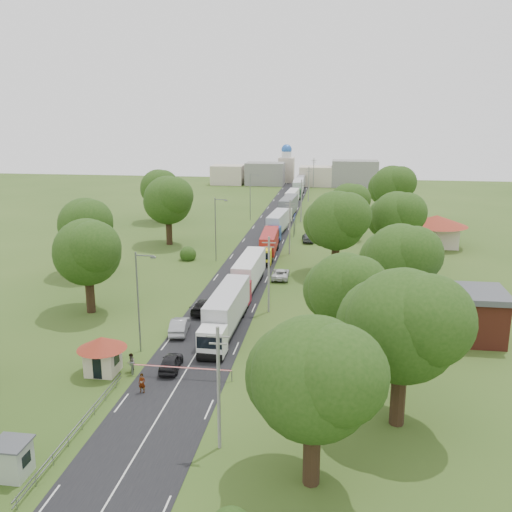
% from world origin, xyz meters
% --- Properties ---
extents(ground, '(260.00, 260.00, 0.00)m').
position_xyz_m(ground, '(0.00, 0.00, 0.00)').
color(ground, '#314E1A').
rests_on(ground, ground).
extents(road, '(8.00, 200.00, 0.04)m').
position_xyz_m(road, '(0.00, 20.00, 0.00)').
color(road, black).
rests_on(road, ground).
extents(boom_barrier, '(9.22, 0.35, 1.18)m').
position_xyz_m(boom_barrier, '(-1.36, -25.00, 0.89)').
color(boom_barrier, slate).
rests_on(boom_barrier, ground).
extents(guard_booth, '(4.40, 4.40, 3.45)m').
position_xyz_m(guard_booth, '(-7.20, -25.00, 2.16)').
color(guard_booth, beige).
rests_on(guard_booth, ground).
extents(kiosk, '(2.30, 2.30, 2.41)m').
position_xyz_m(kiosk, '(-7.00, -40.00, 1.23)').
color(kiosk, '#99A593').
rests_on(kiosk, ground).
extents(guard_rail, '(0.10, 17.00, 1.70)m').
position_xyz_m(guard_rail, '(-5.00, -35.00, 0.00)').
color(guard_rail, slate).
rests_on(guard_rail, ground).
extents(info_sign, '(0.12, 3.10, 4.10)m').
position_xyz_m(info_sign, '(5.20, 35.00, 3.00)').
color(info_sign, slate).
rests_on(info_sign, ground).
extents(pole_0, '(1.60, 0.24, 9.00)m').
position_xyz_m(pole_0, '(5.50, -35.00, 4.68)').
color(pole_0, gray).
rests_on(pole_0, ground).
extents(pole_1, '(1.60, 0.24, 9.00)m').
position_xyz_m(pole_1, '(5.50, -7.00, 4.68)').
color(pole_1, gray).
rests_on(pole_1, ground).
extents(pole_2, '(1.60, 0.24, 9.00)m').
position_xyz_m(pole_2, '(5.50, 21.00, 4.68)').
color(pole_2, gray).
rests_on(pole_2, ground).
extents(pole_3, '(1.60, 0.24, 9.00)m').
position_xyz_m(pole_3, '(5.50, 49.00, 4.68)').
color(pole_3, gray).
rests_on(pole_3, ground).
extents(pole_4, '(1.60, 0.24, 9.00)m').
position_xyz_m(pole_4, '(5.50, 77.00, 4.68)').
color(pole_4, gray).
rests_on(pole_4, ground).
extents(pole_5, '(1.60, 0.24, 9.00)m').
position_xyz_m(pole_5, '(5.50, 105.00, 4.68)').
color(pole_5, gray).
rests_on(pole_5, ground).
extents(lamp_0, '(2.03, 0.22, 10.00)m').
position_xyz_m(lamp_0, '(-5.35, -20.00, 5.55)').
color(lamp_0, slate).
rests_on(lamp_0, ground).
extents(lamp_1, '(2.03, 0.22, 10.00)m').
position_xyz_m(lamp_1, '(-5.35, 15.00, 5.55)').
color(lamp_1, slate).
rests_on(lamp_1, ground).
extents(lamp_2, '(2.03, 0.22, 10.00)m').
position_xyz_m(lamp_2, '(-5.35, 50.00, 5.55)').
color(lamp_2, slate).
rests_on(lamp_2, ground).
extents(tree_0, '(8.80, 8.80, 11.07)m').
position_xyz_m(tree_0, '(11.99, -37.84, 7.22)').
color(tree_0, '#382616').
rests_on(tree_0, ground).
extents(tree_1, '(9.60, 9.60, 12.05)m').
position_xyz_m(tree_1, '(17.99, -29.83, 7.85)').
color(tree_1, '#382616').
rests_on(tree_1, ground).
extents(tree_2, '(8.00, 8.00, 10.10)m').
position_xyz_m(tree_2, '(13.99, -17.86, 6.60)').
color(tree_2, '#382616').
rests_on(tree_2, ground).
extents(tree_3, '(8.80, 8.80, 11.07)m').
position_xyz_m(tree_3, '(19.99, -7.84, 7.22)').
color(tree_3, '#382616').
rests_on(tree_3, ground).
extents(tree_4, '(9.60, 9.60, 12.05)m').
position_xyz_m(tree_4, '(12.99, 10.17, 7.85)').
color(tree_4, '#382616').
rests_on(tree_4, ground).
extents(tree_5, '(8.80, 8.80, 11.07)m').
position_xyz_m(tree_5, '(21.99, 18.16, 7.22)').
color(tree_5, '#382616').
rests_on(tree_5, ground).
extents(tree_6, '(8.00, 8.00, 10.10)m').
position_xyz_m(tree_6, '(14.99, 35.14, 6.60)').
color(tree_6, '#382616').
rests_on(tree_6, ground).
extents(tree_7, '(9.60, 9.60, 12.05)m').
position_xyz_m(tree_7, '(23.99, 50.17, 7.85)').
color(tree_7, '#382616').
rests_on(tree_7, ground).
extents(tree_10, '(8.80, 8.80, 11.07)m').
position_xyz_m(tree_10, '(-15.01, -9.84, 7.22)').
color(tree_10, '#382616').
rests_on(tree_10, ground).
extents(tree_11, '(8.80, 8.80, 11.07)m').
position_xyz_m(tree_11, '(-22.01, 5.16, 7.22)').
color(tree_11, '#382616').
rests_on(tree_11, ground).
extents(tree_12, '(9.60, 9.60, 12.05)m').
position_xyz_m(tree_12, '(-16.01, 25.17, 7.85)').
color(tree_12, '#382616').
rests_on(tree_12, ground).
extents(tree_13, '(8.80, 8.80, 11.07)m').
position_xyz_m(tree_13, '(-24.01, 45.16, 7.22)').
color(tree_13, '#382616').
rests_on(tree_13, ground).
extents(house_brick, '(8.60, 6.60, 5.20)m').
position_xyz_m(house_brick, '(26.00, -12.00, 2.65)').
color(house_brick, maroon).
rests_on(house_brick, ground).
extents(house_cream, '(10.08, 10.08, 5.80)m').
position_xyz_m(house_cream, '(30.00, 30.00, 3.64)').
color(house_cream, beige).
rests_on(house_cream, ground).
extents(distant_town, '(52.00, 8.00, 8.00)m').
position_xyz_m(distant_town, '(0.68, 110.00, 3.49)').
color(distant_town, gray).
rests_on(distant_town, ground).
extents(church, '(5.00, 5.00, 12.30)m').
position_xyz_m(church, '(-4.00, 118.00, 5.39)').
color(church, beige).
rests_on(church, ground).
extents(truck_0, '(2.85, 15.37, 4.26)m').
position_xyz_m(truck_0, '(1.75, -13.77, 2.26)').
color(truck_0, white).
rests_on(truck_0, ground).
extents(truck_1, '(2.78, 14.94, 4.14)m').
position_xyz_m(truck_1, '(1.79, 1.20, 2.20)').
color(truck_1, maroon).
rests_on(truck_1, ground).
extents(truck_2, '(2.78, 13.63, 3.77)m').
position_xyz_m(truck_2, '(2.29, 19.04, 2.00)').
color(truck_2, yellow).
rests_on(truck_2, ground).
extents(truck_3, '(3.28, 14.64, 4.04)m').
position_xyz_m(truck_3, '(1.92, 35.67, 2.14)').
color(truck_3, navy).
rests_on(truck_3, ground).
extents(truck_4, '(3.35, 15.52, 4.29)m').
position_xyz_m(truck_4, '(2.30, 54.30, 2.27)').
color(truck_4, silver).
rests_on(truck_4, ground).
extents(truck_5, '(2.78, 13.55, 3.75)m').
position_xyz_m(truck_5, '(1.89, 69.39, 1.99)').
color(truck_5, '#AB241A').
rests_on(truck_5, ground).
extents(truck_6, '(3.00, 15.42, 4.27)m').
position_xyz_m(truck_6, '(2.11, 87.16, 2.26)').
color(truck_6, '#2A7032').
rests_on(truck_6, ground).
extents(truck_7, '(2.67, 13.57, 3.75)m').
position_xyz_m(truck_7, '(1.76, 102.75, 1.99)').
color(truck_7, '#B3B3B3').
rests_on(truck_7, ground).
extents(car_lane_front, '(2.04, 4.34, 1.43)m').
position_xyz_m(car_lane_front, '(-1.39, -23.50, 0.72)').
color(car_lane_front, black).
rests_on(car_lane_front, ground).
extents(car_lane_mid, '(2.26, 5.00, 1.59)m').
position_xyz_m(car_lane_mid, '(-3.00, -14.85, 0.80)').
color(car_lane_mid, '#979A9F').
rests_on(car_lane_mid, ground).
extents(car_lane_rear, '(2.61, 5.41, 1.52)m').
position_xyz_m(car_lane_rear, '(-1.88, -8.27, 0.76)').
color(car_lane_rear, black).
rests_on(car_lane_rear, ground).
extents(car_verge_near, '(2.42, 5.03, 1.38)m').
position_xyz_m(car_verge_near, '(5.50, 6.73, 0.69)').
color(car_verge_near, silver).
rests_on(car_verge_near, ground).
extents(car_verge_far, '(2.49, 5.02, 1.64)m').
position_xyz_m(car_verge_far, '(8.00, 30.51, 0.82)').
color(car_verge_far, '#4E5054').
rests_on(car_verge_far, ground).
extents(pedestrian_near, '(0.62, 0.42, 1.68)m').
position_xyz_m(pedestrian_near, '(-2.51, -28.08, 0.84)').
color(pedestrian_near, gray).
rests_on(pedestrian_near, ground).
extents(pedestrian_booth, '(0.88, 0.99, 1.72)m').
position_xyz_m(pedestrian_booth, '(-4.80, -24.44, 0.86)').
color(pedestrian_booth, gray).
rests_on(pedestrian_booth, ground).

